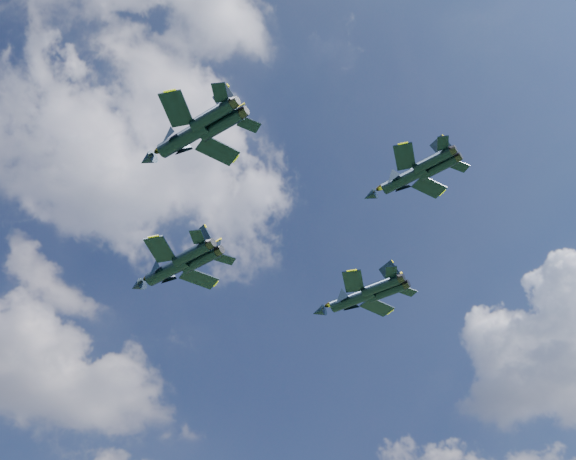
# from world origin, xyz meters

# --- Properties ---
(jet_lead) EXTENTS (13.57, 17.48, 4.32)m
(jet_lead) POSITION_xyz_m (-10.36, 15.78, 62.31)
(jet_lead) COLOR black
(jet_left) EXTENTS (12.58, 15.58, 3.89)m
(jet_left) POSITION_xyz_m (-14.41, -9.61, 61.73)
(jet_left) COLOR black
(jet_right) EXTENTS (13.31, 16.05, 4.05)m
(jet_right) POSITION_xyz_m (17.27, 11.34, 61.40)
(jet_right) COLOR black
(jet_slot) EXTENTS (10.20, 13.38, 3.29)m
(jet_slot) POSITION_xyz_m (12.46, -13.75, 61.14)
(jet_slot) COLOR black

